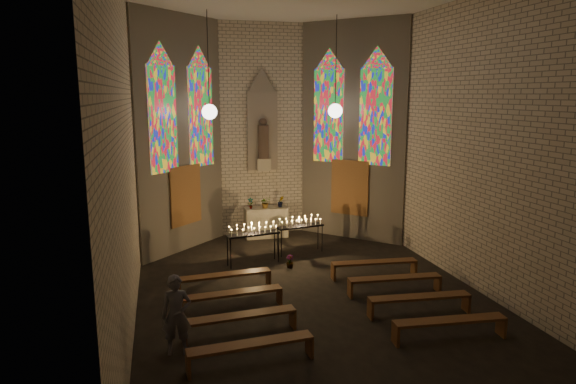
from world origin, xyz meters
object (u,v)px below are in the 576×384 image
at_px(altar, 266,222).
at_px(votive_stand_left, 253,231).
at_px(aisle_flower_pot, 290,262).
at_px(visitor, 177,315).
at_px(votive_stand_right, 300,224).

relative_size(altar, votive_stand_left, 0.90).
xyz_separation_m(altar, aisle_flower_pot, (-0.01, -3.25, -0.32)).
relative_size(aisle_flower_pot, visitor, 0.24).
height_order(votive_stand_right, visitor, visitor).
relative_size(aisle_flower_pot, votive_stand_right, 0.24).
height_order(votive_stand_left, votive_stand_right, votive_stand_left).
bearing_deg(votive_stand_right, altar, 97.19).
bearing_deg(votive_stand_right, visitor, -135.81).
xyz_separation_m(altar, votive_stand_right, (0.63, -2.01, 0.40)).
xyz_separation_m(votive_stand_right, visitor, (-3.81, -5.30, -0.16)).
bearing_deg(votive_stand_left, altar, 60.79).
distance_m(altar, votive_stand_right, 2.15).
height_order(altar, visitor, visitor).
height_order(votive_stand_left, visitor, visitor).
distance_m(aisle_flower_pot, votive_stand_right, 1.57).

